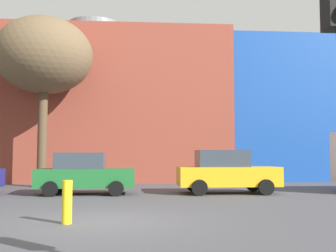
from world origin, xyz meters
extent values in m
plane|color=#47474C|center=(0.00, 0.00, 0.00)|extent=(200.00, 200.00, 0.00)
cube|color=brown|center=(-2.58, 20.37, 4.88)|extent=(18.52, 13.56, 9.76)
cube|color=#19479E|center=(10.82, 20.37, 4.80)|extent=(8.29, 12.20, 9.59)
cylinder|color=slate|center=(-2.58, 20.37, 10.76)|extent=(4.00, 4.00, 2.00)
cube|color=#1E662D|center=(-1.33, 7.08, 0.70)|extent=(4.07, 1.75, 0.78)
cube|color=#333D47|center=(-1.57, 7.08, 1.43)|extent=(2.04, 1.55, 0.68)
cylinder|color=black|center=(-0.02, 7.98, 0.31)|extent=(0.62, 0.21, 0.62)
cylinder|color=black|center=(-0.02, 6.19, 0.31)|extent=(0.62, 0.21, 0.62)
cylinder|color=black|center=(-2.64, 7.98, 0.31)|extent=(0.62, 0.21, 0.62)
cylinder|color=black|center=(-2.64, 6.19, 0.31)|extent=(0.62, 0.21, 0.62)
cube|color=gold|center=(4.76, 7.08, 0.74)|extent=(4.33, 1.86, 0.83)
cube|color=#333D47|center=(4.51, 7.08, 1.52)|extent=(2.17, 1.65, 0.72)
cylinder|color=black|center=(6.16, 8.03, 0.33)|extent=(0.66, 0.23, 0.66)
cylinder|color=black|center=(6.16, 6.14, 0.33)|extent=(0.66, 0.23, 0.66)
cylinder|color=black|center=(3.37, 8.03, 0.33)|extent=(0.66, 0.23, 0.66)
cylinder|color=black|center=(3.37, 6.14, 0.33)|extent=(0.66, 0.23, 0.66)
cylinder|color=brown|center=(-4.23, 11.39, 2.80)|extent=(0.49, 0.49, 5.60)
ellipsoid|color=brown|center=(-4.23, 11.39, 7.03)|extent=(5.17, 5.17, 4.14)
cylinder|color=yellow|center=(-0.83, -0.38, 0.52)|extent=(0.24, 0.24, 1.03)
camera|label=1|loc=(0.88, -10.27, 1.61)|focal=42.90mm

